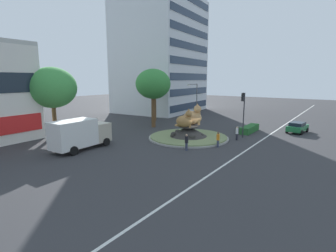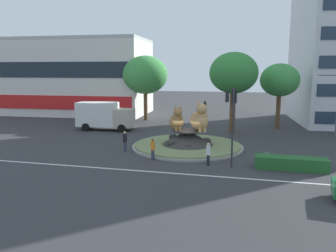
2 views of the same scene
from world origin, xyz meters
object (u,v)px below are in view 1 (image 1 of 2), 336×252
at_px(cat_statue_tabby, 185,120).
at_px(traffic_light_mast, 243,105).
at_px(third_tree_left, 52,88).
at_px(pedestrian_orange_shirt, 218,139).
at_px(broadleaf_tree_behind_island, 155,88).
at_px(pedestrian_black_shirt, 187,142).
at_px(litter_bin, 239,130).
at_px(second_tree_near_tower, 153,84).
at_px(streetlight_arm, 196,99).
at_px(cat_statue_calico, 193,117).
at_px(pedestrian_white_shirt, 237,133).
at_px(sedan_on_far_lane, 297,127).
at_px(office_tower, 161,56).
at_px(delivery_box_truck, 80,134).

relative_size(cat_statue_tabby, traffic_light_mast, 0.46).
xyz_separation_m(third_tree_left, pedestrian_orange_shirt, (6.87, -20.06, -5.35)).
distance_m(broadleaf_tree_behind_island, pedestrian_black_shirt, 20.72).
distance_m(cat_statue_tabby, traffic_light_mast, 7.58).
bearing_deg(litter_bin, second_tree_near_tower, 104.16).
distance_m(pedestrian_orange_shirt, litter_bin, 8.58).
height_order(streetlight_arm, pedestrian_orange_shirt, streetlight_arm).
bearing_deg(cat_statue_calico, cat_statue_tabby, -114.47).
relative_size(pedestrian_white_shirt, sedan_on_far_lane, 0.40).
bearing_deg(pedestrian_orange_shirt, pedestrian_black_shirt, -125.99).
xyz_separation_m(cat_statue_tabby, second_tree_near_tower, (4.50, 8.47, 4.14)).
distance_m(cat_statue_tabby, broadleaf_tree_behind_island, 15.91).
xyz_separation_m(broadleaf_tree_behind_island, sedan_on_far_lane, (3.13, -22.71, -4.95)).
distance_m(office_tower, pedestrian_black_shirt, 36.13).
distance_m(pedestrian_black_shirt, litter_bin, 11.74).
distance_m(cat_statue_calico, office_tower, 29.65).
bearing_deg(pedestrian_white_shirt, litter_bin, -41.43).
xyz_separation_m(pedestrian_orange_shirt, sedan_on_far_lane, (13.63, -5.72, -0.12)).
relative_size(office_tower, streetlight_arm, 3.83).
bearing_deg(delivery_box_truck, sedan_on_far_lane, -39.30).
bearing_deg(pedestrian_black_shirt, third_tree_left, -91.37).
relative_size(broadleaf_tree_behind_island, streetlight_arm, 1.18).
distance_m(cat_statue_calico, pedestrian_white_shirt, 5.76).
height_order(cat_statue_tabby, office_tower, office_tower).
bearing_deg(office_tower, third_tree_left, -175.89).
xyz_separation_m(office_tower, third_tree_left, (-29.55, -4.59, -6.23)).
bearing_deg(broadleaf_tree_behind_island, litter_bin, -96.87).
xyz_separation_m(office_tower, second_tree_near_tower, (-17.31, -11.40, -5.91)).
relative_size(broadleaf_tree_behind_island, sedan_on_far_lane, 1.83).
relative_size(second_tree_near_tower, pedestrian_black_shirt, 5.05).
relative_size(cat_statue_calico, third_tree_left, 0.34).
distance_m(second_tree_near_tower, pedestrian_black_shirt, 15.07).
bearing_deg(second_tree_near_tower, cat_statue_calico, -106.02).
height_order(pedestrian_black_shirt, delivery_box_truck, delivery_box_truck).
xyz_separation_m(broadleaf_tree_behind_island, litter_bin, (-1.96, -16.30, -5.28)).
bearing_deg(pedestrian_white_shirt, second_tree_near_tower, 28.52).
height_order(second_tree_near_tower, pedestrian_black_shirt, second_tree_near_tower).
bearing_deg(pedestrian_orange_shirt, delivery_box_truck, -142.71).
bearing_deg(pedestrian_white_shirt, third_tree_left, 61.34).
height_order(broadleaf_tree_behind_island, streetlight_arm, broadleaf_tree_behind_island).
xyz_separation_m(second_tree_near_tower, streetlight_arm, (9.93, -1.80, -2.70)).
bearing_deg(pedestrian_black_shirt, broadleaf_tree_behind_island, -145.69).
bearing_deg(pedestrian_black_shirt, pedestrian_white_shirt, 147.45).
distance_m(cat_statue_calico, pedestrian_orange_shirt, 5.91).
relative_size(traffic_light_mast, pedestrian_white_shirt, 3.35).
distance_m(second_tree_near_tower, pedestrian_white_shirt, 14.89).
distance_m(cat_statue_tabby, streetlight_arm, 15.96).
xyz_separation_m(third_tree_left, pedestrian_white_shirt, (11.24, -20.55, -5.34)).
xyz_separation_m(traffic_light_mast, second_tree_near_tower, (-0.65, 13.76, 2.43)).
xyz_separation_m(broadleaf_tree_behind_island, pedestrian_orange_shirt, (-10.50, -17.00, -4.83)).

